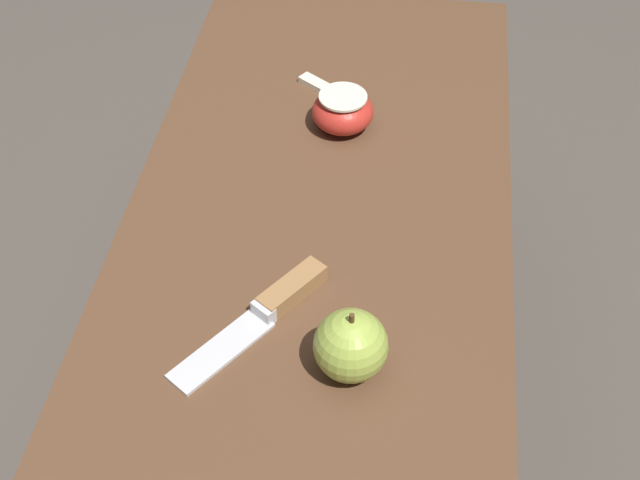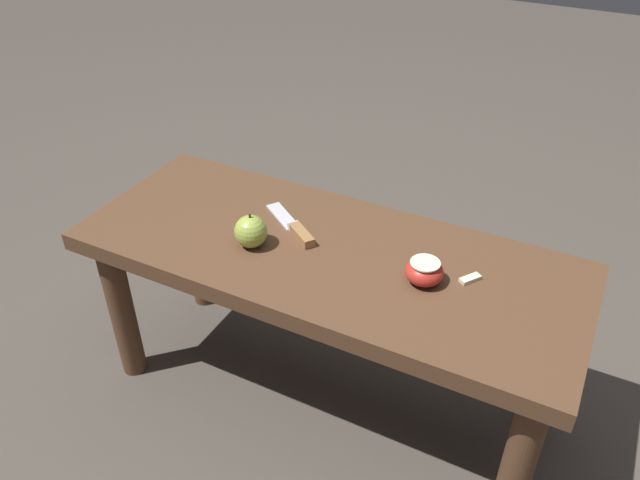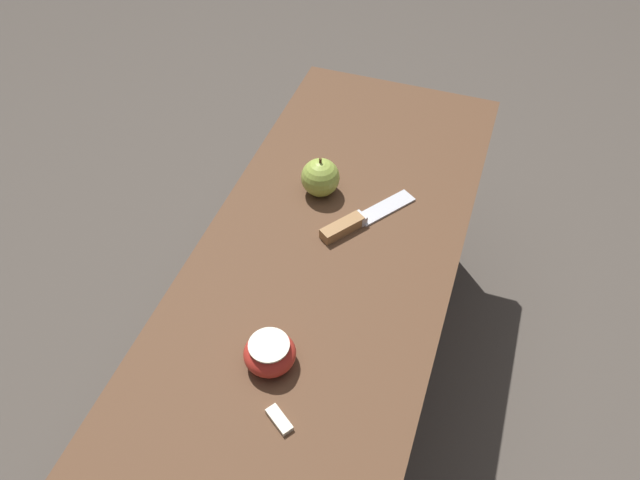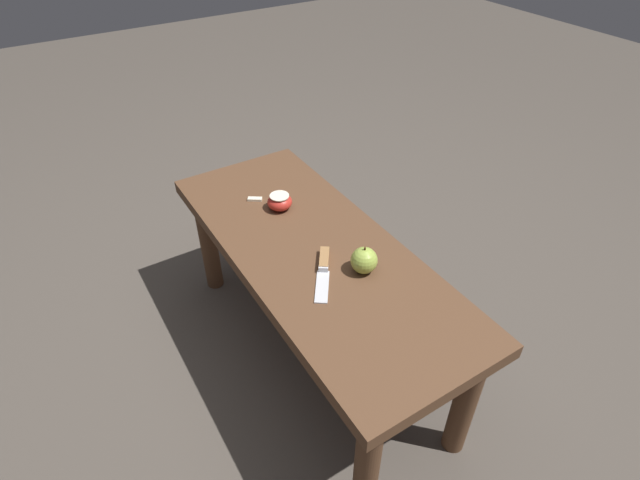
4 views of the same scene
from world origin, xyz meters
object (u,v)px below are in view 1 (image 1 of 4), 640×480
at_px(apple_whole, 351,346).
at_px(apple_cut, 343,111).
at_px(wooden_bench, 311,297).
at_px(knife, 272,306).

relative_size(apple_whole, apple_cut, 1.05).
relative_size(wooden_bench, apple_cut, 14.28).
distance_m(wooden_bench, apple_whole, 0.19).
bearing_deg(knife, wooden_bench, -161.47).
bearing_deg(apple_whole, knife, -125.46).
xyz_separation_m(wooden_bench, apple_cut, (-0.22, 0.01, 0.10)).
bearing_deg(apple_whole, apple_cut, -172.26).
xyz_separation_m(wooden_bench, knife, (0.09, -0.03, 0.08)).
distance_m(wooden_bench, apple_cut, 0.24).
bearing_deg(wooden_bench, apple_cut, 177.64).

